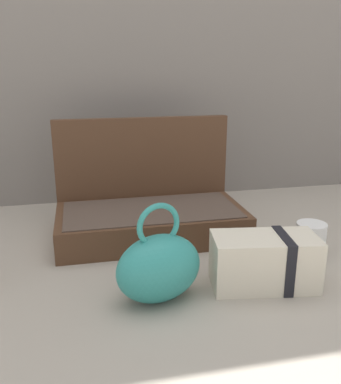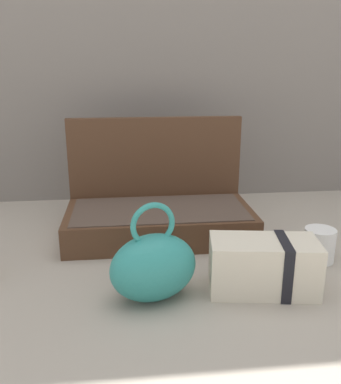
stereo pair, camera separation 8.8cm
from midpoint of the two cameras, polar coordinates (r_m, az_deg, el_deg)
The scene contains 5 objects.
ground_plane at distance 0.97m, azimuth 2.86°, elevation -10.55°, with size 6.00×6.00×0.00m, color #9E9384.
open_suitcase at distance 1.15m, azimuth 0.53°, elevation -2.17°, with size 0.49×0.27×0.31m.
teal_pouch_handbag at distance 0.83m, azimuth 0.73°, elevation -10.13°, with size 0.20×0.15×0.20m.
cream_toiletry_bag at distance 0.90m, azimuth 15.54°, elevation -9.70°, with size 0.23×0.14×0.11m.
coffee_mug at distance 1.07m, azimuth 21.71°, elevation -6.76°, with size 0.11×0.07×0.08m.
Camera 2 is at (-0.10, -0.86, 0.45)m, focal length 39.22 mm.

